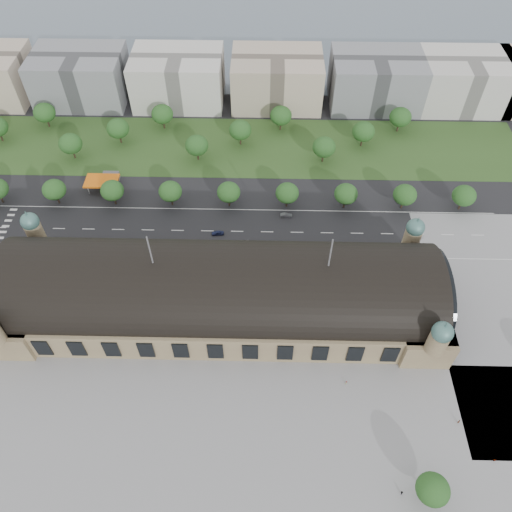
{
  "coord_description": "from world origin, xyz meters",
  "views": [
    {
      "loc": [
        14.53,
        -99.12,
        145.72
      ],
      "look_at": [
        12.09,
        13.26,
        14.0
      ],
      "focal_mm": 35.0,
      "sensor_mm": 36.0,
      "label": 1
    }
  ],
  "objects_px": {
    "petrol_station": "(107,179)",
    "traffic_car_6": "(416,236)",
    "parked_car_0": "(35,252)",
    "pedestrian_4": "(402,493)",
    "bus_mid": "(235,245)",
    "parked_car_6": "(154,254)",
    "traffic_car_2": "(86,240)",
    "pedestrian_0": "(346,383)",
    "parked_car_4": "(123,253)",
    "parked_car_1": "(70,255)",
    "pedestrian_1": "(459,422)",
    "parked_car_3": "(129,253)",
    "parked_car_2": "(52,252)",
    "traffic_car_4": "(218,233)",
    "pedestrian_3": "(494,460)",
    "parked_car_5": "(131,259)",
    "bus_east": "(292,250)",
    "bus_west": "(190,249)",
    "traffic_car_5": "(286,215)"
  },
  "relations": [
    {
      "from": "parked_car_0",
      "to": "traffic_car_4",
      "type": "bearing_deg",
      "value": 64.36
    },
    {
      "from": "traffic_car_2",
      "to": "parked_car_1",
      "type": "distance_m",
      "value": 8.62
    },
    {
      "from": "parked_car_1",
      "to": "parked_car_6",
      "type": "height_order",
      "value": "parked_car_1"
    },
    {
      "from": "bus_mid",
      "to": "traffic_car_2",
      "type": "bearing_deg",
      "value": 82.98
    },
    {
      "from": "parked_car_2",
      "to": "pedestrian_4",
      "type": "bearing_deg",
      "value": 16.07
    },
    {
      "from": "parked_car_3",
      "to": "bus_east",
      "type": "relative_size",
      "value": 0.3
    },
    {
      "from": "parked_car_3",
      "to": "parked_car_4",
      "type": "height_order",
      "value": "parked_car_4"
    },
    {
      "from": "traffic_car_6",
      "to": "parked_car_5",
      "type": "bearing_deg",
      "value": -88.37
    },
    {
      "from": "parked_car_3",
      "to": "pedestrian_1",
      "type": "height_order",
      "value": "pedestrian_1"
    },
    {
      "from": "parked_car_0",
      "to": "pedestrian_4",
      "type": "bearing_deg",
      "value": 21.48
    },
    {
      "from": "parked_car_5",
      "to": "pedestrian_4",
      "type": "bearing_deg",
      "value": 14.83
    },
    {
      "from": "pedestrian_1",
      "to": "petrol_station",
      "type": "bearing_deg",
      "value": 94.36
    },
    {
      "from": "parked_car_2",
      "to": "parked_car_4",
      "type": "xyz_separation_m",
      "value": [
        27.34,
        0.13,
        0.1
      ]
    },
    {
      "from": "parked_car_0",
      "to": "bus_mid",
      "type": "height_order",
      "value": "bus_mid"
    },
    {
      "from": "pedestrian_1",
      "to": "parked_car_3",
      "type": "bearing_deg",
      "value": 103.57
    },
    {
      "from": "traffic_car_2",
      "to": "pedestrian_4",
      "type": "distance_m",
      "value": 141.47
    },
    {
      "from": "parked_car_1",
      "to": "pedestrian_3",
      "type": "distance_m",
      "value": 158.72
    },
    {
      "from": "traffic_car_4",
      "to": "pedestrian_3",
      "type": "relative_size",
      "value": 3.11
    },
    {
      "from": "petrol_station",
      "to": "traffic_car_6",
      "type": "xyz_separation_m",
      "value": [
        128.99,
        -28.68,
        -2.28
      ]
    },
    {
      "from": "traffic_car_2",
      "to": "parked_car_2",
      "type": "height_order",
      "value": "parked_car_2"
    },
    {
      "from": "traffic_car_2",
      "to": "pedestrian_3",
      "type": "bearing_deg",
      "value": 65.24
    },
    {
      "from": "traffic_car_4",
      "to": "parked_car_2",
      "type": "relative_size",
      "value": 0.96
    },
    {
      "from": "parked_car_4",
      "to": "traffic_car_4",
      "type": "bearing_deg",
      "value": 86.02
    },
    {
      "from": "petrol_station",
      "to": "parked_car_2",
      "type": "relative_size",
      "value": 2.79
    },
    {
      "from": "traffic_car_2",
      "to": "parked_car_6",
      "type": "bearing_deg",
      "value": 83.38
    },
    {
      "from": "parked_car_1",
      "to": "parked_car_5",
      "type": "distance_m",
      "value": 23.82
    },
    {
      "from": "parked_car_0",
      "to": "parked_car_1",
      "type": "height_order",
      "value": "parked_car_1"
    },
    {
      "from": "petrol_station",
      "to": "traffic_car_4",
      "type": "height_order",
      "value": "petrol_station"
    },
    {
      "from": "parked_car_1",
      "to": "parked_car_6",
      "type": "relative_size",
      "value": 1.18
    },
    {
      "from": "parked_car_5",
      "to": "pedestrian_1",
      "type": "bearing_deg",
      "value": 28.04
    },
    {
      "from": "parked_car_2",
      "to": "parked_car_3",
      "type": "height_order",
      "value": "parked_car_2"
    },
    {
      "from": "petrol_station",
      "to": "parked_car_1",
      "type": "height_order",
      "value": "petrol_station"
    },
    {
      "from": "traffic_car_5",
      "to": "bus_west",
      "type": "bearing_deg",
      "value": 119.49
    },
    {
      "from": "parked_car_6",
      "to": "bus_west",
      "type": "distance_m",
      "value": 13.66
    },
    {
      "from": "bus_west",
      "to": "bus_east",
      "type": "bearing_deg",
      "value": -95.5
    },
    {
      "from": "parked_car_0",
      "to": "traffic_car_6",
      "type": "bearing_deg",
      "value": 59.62
    },
    {
      "from": "parked_car_4",
      "to": "bus_east",
      "type": "bearing_deg",
      "value": 70.2
    },
    {
      "from": "traffic_car_6",
      "to": "pedestrian_0",
      "type": "relative_size",
      "value": 3.18
    },
    {
      "from": "traffic_car_2",
      "to": "pedestrian_0",
      "type": "relative_size",
      "value": 3.35
    },
    {
      "from": "bus_west",
      "to": "parked_car_3",
      "type": "bearing_deg",
      "value": 89.42
    },
    {
      "from": "pedestrian_1",
      "to": "pedestrian_4",
      "type": "xyz_separation_m",
      "value": [
        -20.33,
        -20.22,
        -0.2
      ]
    },
    {
      "from": "petrol_station",
      "to": "pedestrian_0",
      "type": "distance_m",
      "value": 132.76
    },
    {
      "from": "traffic_car_6",
      "to": "pedestrian_0",
      "type": "bearing_deg",
      "value": -33.7
    },
    {
      "from": "traffic_car_2",
      "to": "parked_car_5",
      "type": "relative_size",
      "value": 0.93
    },
    {
      "from": "petrol_station",
      "to": "parked_car_1",
      "type": "relative_size",
      "value": 2.56
    },
    {
      "from": "parked_car_4",
      "to": "parked_car_1",
      "type": "bearing_deg",
      "value": -107.97
    },
    {
      "from": "parked_car_5",
      "to": "bus_mid",
      "type": "height_order",
      "value": "bus_mid"
    },
    {
      "from": "petrol_station",
      "to": "parked_car_5",
      "type": "xyz_separation_m",
      "value": [
        18.26,
        -43.13,
        -2.18
      ]
    },
    {
      "from": "bus_mid",
      "to": "parked_car_6",
      "type": "bearing_deg",
      "value": 92.77
    },
    {
      "from": "traffic_car_4",
      "to": "parked_car_2",
      "type": "bearing_deg",
      "value": -83.63
    }
  ]
}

